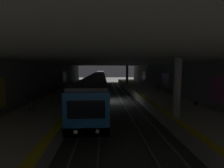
# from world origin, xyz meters

# --- Properties ---
(ground_plane) EXTENTS (120.00, 120.00, 0.00)m
(ground_plane) POSITION_xyz_m (0.00, 0.00, 0.00)
(ground_plane) COLOR #42423F
(track_left) EXTENTS (60.00, 1.53, 0.16)m
(track_left) POSITION_xyz_m (0.00, -2.20, 0.08)
(track_left) COLOR gray
(track_left) RESTS_ON ground
(track_right) EXTENTS (60.00, 1.53, 0.16)m
(track_right) POSITION_xyz_m (0.00, 2.20, 0.08)
(track_right) COLOR gray
(track_right) RESTS_ON ground
(platform_left) EXTENTS (60.00, 5.30, 1.06)m
(platform_left) POSITION_xyz_m (0.00, -6.55, 0.53)
(platform_left) COLOR beige
(platform_left) RESTS_ON ground
(platform_right) EXTENTS (60.00, 5.30, 1.06)m
(platform_right) POSITION_xyz_m (0.00, 6.55, 0.53)
(platform_right) COLOR beige
(platform_right) RESTS_ON ground
(wall_left) EXTENTS (60.00, 0.56, 5.60)m
(wall_left) POSITION_xyz_m (0.03, -9.45, 2.80)
(wall_left) COLOR slate
(wall_left) RESTS_ON ground
(wall_right) EXTENTS (60.00, 0.56, 5.60)m
(wall_right) POSITION_xyz_m (-0.01, 9.45, 2.80)
(wall_right) COLOR slate
(wall_right) RESTS_ON ground
(ceiling_slab) EXTENTS (60.00, 19.40, 0.40)m
(ceiling_slab) POSITION_xyz_m (0.00, 0.00, 5.80)
(ceiling_slab) COLOR beige
(ceiling_slab) RESTS_ON wall_left
(pillar_near) EXTENTS (0.56, 0.56, 4.55)m
(pillar_near) POSITION_xyz_m (-11.36, -4.35, 3.33)
(pillar_near) COLOR gray
(pillar_near) RESTS_ON platform_left
(pillar_far) EXTENTS (0.56, 0.56, 4.55)m
(pillar_far) POSITION_xyz_m (13.25, -4.35, 3.33)
(pillar_far) COLOR gray
(pillar_far) RESTS_ON platform_left
(metro_train) EXTENTS (57.39, 2.83, 3.49)m
(metro_train) POSITION_xyz_m (15.04, 2.20, 2.03)
(metro_train) COLOR #19569E
(metro_train) RESTS_ON track_right
(bench_left_near) EXTENTS (1.70, 0.47, 0.86)m
(bench_left_near) POSITION_xyz_m (-0.48, -8.53, 1.57)
(bench_left_near) COLOR #262628
(bench_left_near) RESTS_ON platform_left
(bench_left_mid) EXTENTS (1.70, 0.47, 0.86)m
(bench_left_mid) POSITION_xyz_m (5.00, -8.53, 1.57)
(bench_left_mid) COLOR #262628
(bench_left_mid) RESTS_ON platform_left
(bench_right_near) EXTENTS (1.70, 0.47, 0.86)m
(bench_right_near) POSITION_xyz_m (0.16, 8.53, 1.57)
(bench_right_near) COLOR #262628
(bench_right_near) RESTS_ON platform_right
(bench_right_mid) EXTENTS (1.70, 0.47, 0.86)m
(bench_right_mid) POSITION_xyz_m (12.60, 8.53, 1.57)
(bench_right_mid) COLOR #262628
(bench_right_mid) RESTS_ON platform_right
(bench_right_far) EXTENTS (1.70, 0.47, 0.86)m
(bench_right_far) POSITION_xyz_m (14.86, 8.53, 1.57)
(bench_right_far) COLOR #262628
(bench_right_far) RESTS_ON platform_right
(person_waiting_near) EXTENTS (0.60, 0.24, 1.74)m
(person_waiting_near) POSITION_xyz_m (13.42, 5.55, 2.00)
(person_waiting_near) COLOR #252525
(person_waiting_near) RESTS_ON platform_right
(person_walking_mid) EXTENTS (0.60, 0.23, 1.68)m
(person_walking_mid) POSITION_xyz_m (2.15, -7.73, 1.97)
(person_walking_mid) COLOR #3B3B3B
(person_walking_mid) RESTS_ON platform_left
(backpack_on_floor) EXTENTS (0.30, 0.20, 0.40)m
(backpack_on_floor) POSITION_xyz_m (-7.42, -8.29, 1.25)
(backpack_on_floor) COLOR black
(backpack_on_floor) RESTS_ON platform_left
(trash_bin) EXTENTS (0.44, 0.44, 0.85)m
(trash_bin) POSITION_xyz_m (-8.26, 7.80, 1.48)
(trash_bin) COLOR #595B5E
(trash_bin) RESTS_ON platform_right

